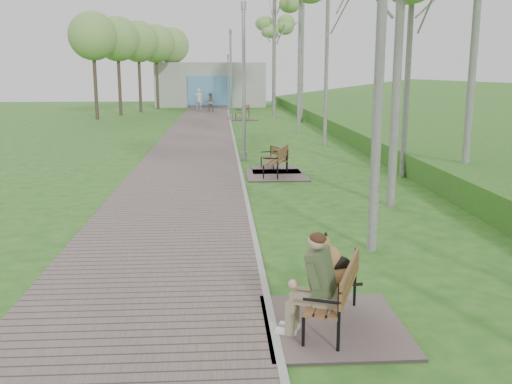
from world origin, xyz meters
TOP-DOWN VIEW (x-y plane):
  - walkway at (-1.75, 21.50)m, footprint 3.50×67.00m
  - kerb at (0.00, 21.50)m, footprint 0.10×67.00m
  - building_north at (-1.50, 50.97)m, footprint 10.00×5.20m
  - bench_main at (0.69, 3.07)m, footprint 1.75×1.95m
  - bench_second at (1.11, 14.84)m, footprint 1.53×1.70m
  - bench_third at (1.06, 13.83)m, footprint 1.86×2.07m
  - bench_far at (0.87, 35.41)m, footprint 1.94×2.16m
  - lamp_post_second at (0.21, 17.07)m, footprint 0.21×0.21m
  - lamp_post_third at (0.08, 34.76)m, footprint 0.23×0.23m
  - lamp_post_far at (0.05, 44.85)m, footprint 0.18×0.18m
  - pedestrian_near at (-2.44, 45.28)m, footprint 0.74×0.57m
  - pedestrian_far at (-1.44, 43.34)m, footprint 0.86×0.74m
  - birch_distant_a at (3.17, 37.12)m, footprint 2.98×2.98m
  - birch_distant_b at (4.21, 49.47)m, footprint 2.56×2.56m

SIDE VIEW (x-z plane):
  - walkway at x=-1.75m, z-range 0.00..0.04m
  - kerb at x=0.00m, z-range 0.00..0.05m
  - bench_second at x=1.11m, z-range -0.30..0.64m
  - bench_third at x=1.06m, z-range -0.36..0.78m
  - bench_far at x=0.87m, z-range -0.37..0.82m
  - bench_main at x=0.69m, z-range -0.34..1.19m
  - pedestrian_far at x=-1.44m, z-range 0.00..1.54m
  - pedestrian_near at x=-2.44m, z-range 0.00..1.80m
  - building_north at x=-1.50m, z-range -0.01..3.99m
  - lamp_post_far at x=0.05m, z-range -0.15..4.42m
  - lamp_post_second at x=0.21m, z-range -0.18..5.38m
  - lamp_post_third at x=0.08m, z-range -0.19..5.67m
  - birch_distant_b at x=4.21m, z-range 2.76..12.44m
  - birch_distant_a at x=3.17m, z-range 2.79..12.56m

